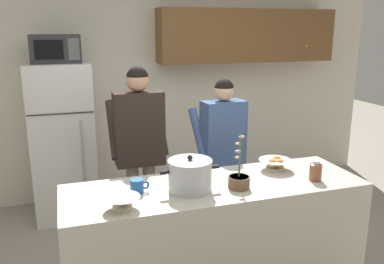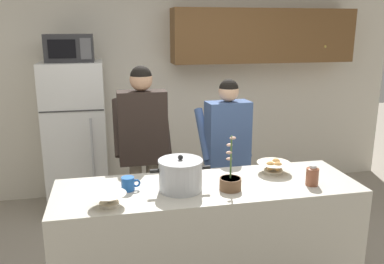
% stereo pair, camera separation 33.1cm
% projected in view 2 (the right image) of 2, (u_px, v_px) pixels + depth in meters
% --- Properties ---
extents(back_wall_unit, '(6.00, 0.48, 2.60)m').
position_uv_depth(back_wall_unit, '(182.00, 77.00, 4.92)').
color(back_wall_unit, silver).
rests_on(back_wall_unit, ground).
extents(kitchen_island, '(2.15, 0.68, 0.92)m').
position_uv_depth(kitchen_island, '(208.00, 243.00, 2.97)').
color(kitchen_island, '#BCB7A8').
rests_on(kitchen_island, ground).
extents(refrigerator, '(0.64, 0.68, 1.66)m').
position_uv_depth(refrigerator, '(77.00, 138.00, 4.43)').
color(refrigerator, white).
rests_on(refrigerator, ground).
extents(microwave, '(0.48, 0.37, 0.28)m').
position_uv_depth(microwave, '(70.00, 48.00, 4.16)').
color(microwave, '#2D2D30').
rests_on(microwave, refrigerator).
extents(person_near_pot, '(0.51, 0.41, 1.69)m').
position_uv_depth(person_near_pot, '(143.00, 137.00, 3.60)').
color(person_near_pot, '#726656').
rests_on(person_near_pot, ground).
extents(person_by_sink, '(0.50, 0.44, 1.56)m').
position_uv_depth(person_by_sink, '(227.00, 144.00, 3.72)').
color(person_by_sink, black).
rests_on(person_by_sink, ground).
extents(cooking_pot, '(0.42, 0.30, 0.25)m').
position_uv_depth(cooking_pot, '(181.00, 175.00, 2.75)').
color(cooking_pot, silver).
rests_on(cooking_pot, kitchen_island).
extents(coffee_mug, '(0.13, 0.09, 0.10)m').
position_uv_depth(coffee_mug, '(128.00, 184.00, 2.76)').
color(coffee_mug, '#1E59B2').
rests_on(coffee_mug, kitchen_island).
extents(bread_bowl, '(0.26, 0.26, 0.10)m').
position_uv_depth(bread_bowl, '(274.00, 166.00, 3.10)').
color(bread_bowl, beige).
rests_on(bread_bowl, kitchen_island).
extents(empty_bowl, '(0.22, 0.22, 0.08)m').
position_uv_depth(empty_bowl, '(109.00, 199.00, 2.52)').
color(empty_bowl, beige).
rests_on(empty_bowl, kitchen_island).
extents(bottle_near_edge, '(0.09, 0.09, 0.15)m').
position_uv_depth(bottle_near_edge, '(312.00, 175.00, 2.84)').
color(bottle_near_edge, brown).
rests_on(bottle_near_edge, kitchen_island).
extents(potted_orchid, '(0.15, 0.15, 0.38)m').
position_uv_depth(potted_orchid, '(230.00, 181.00, 2.77)').
color(potted_orchid, brown).
rests_on(potted_orchid, kitchen_island).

